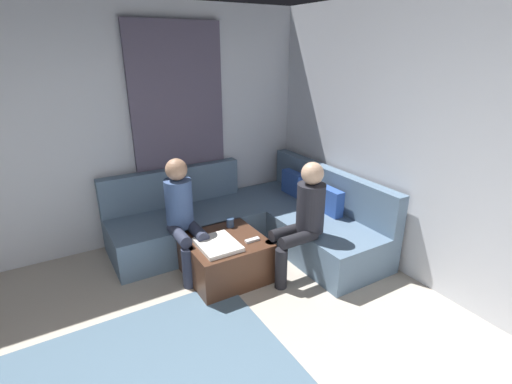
{
  "coord_description": "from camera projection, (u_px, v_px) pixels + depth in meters",
  "views": [
    {
      "loc": [
        1.43,
        -0.19,
        2.22
      ],
      "look_at": [
        -1.63,
        1.63,
        0.85
      ],
      "focal_mm": 26.51,
      "sensor_mm": 36.0,
      "label": 1
    }
  ],
  "objects": [
    {
      "name": "wall_back",
      "position": [
        506.0,
        166.0,
        2.95
      ],
      "size": [
        6.0,
        0.12,
        2.7
      ],
      "primitive_type": "cube",
      "color": "silver",
      "rests_on": "ground_plane"
    },
    {
      "name": "curtain_panel",
      "position": [
        180.0,
        134.0,
        4.48
      ],
      "size": [
        0.06,
        1.1,
        2.5
      ],
      "primitive_type": "cube",
      "color": "#595166",
      "rests_on": "ground_plane"
    },
    {
      "name": "wall_left",
      "position": [
        56.0,
        137.0,
        3.91
      ],
      "size": [
        0.12,
        6.0,
        2.7
      ],
      "primitive_type": "cube",
      "color": "silver",
      "rests_on": "ground_plane"
    },
    {
      "name": "game_remote",
      "position": [
        252.0,
        240.0,
        3.74
      ],
      "size": [
        0.05,
        0.15,
        0.02
      ],
      "primitive_type": "cube",
      "color": "white",
      "rests_on": "ottoman"
    },
    {
      "name": "person_on_couch_back",
      "position": [
        302.0,
        217.0,
        3.72
      ],
      "size": [
        0.3,
        0.6,
        1.2
      ],
      "rotation": [
        0.0,
        0.0,
        3.14
      ],
      "color": "black",
      "rests_on": "ground_plane"
    },
    {
      "name": "coffee_mug",
      "position": [
        230.0,
        223.0,
        4.03
      ],
      "size": [
        0.08,
        0.08,
        0.1
      ],
      "primitive_type": "cylinder",
      "color": "#334C72",
      "rests_on": "ottoman"
    },
    {
      "name": "folded_blanket",
      "position": [
        218.0,
        245.0,
        3.64
      ],
      "size": [
        0.44,
        0.36,
        0.04
      ],
      "primitive_type": "cube",
      "color": "white",
      "rests_on": "ottoman"
    },
    {
      "name": "ottoman",
      "position": [
        225.0,
        257.0,
        3.86
      ],
      "size": [
        0.76,
        0.76,
        0.42
      ],
      "primitive_type": "cube",
      "color": "#4C2D1E",
      "rests_on": "ground_plane"
    },
    {
      "name": "sectional_couch",
      "position": [
        254.0,
        221.0,
        4.5
      ],
      "size": [
        2.1,
        2.55,
        0.87
      ],
      "color": "slate",
      "rests_on": "ground_plane"
    },
    {
      "name": "person_on_couch_side",
      "position": [
        183.0,
        213.0,
        3.8
      ],
      "size": [
        0.6,
        0.3,
        1.2
      ],
      "rotation": [
        0.0,
        0.0,
        -1.57
      ],
      "color": "#2D3347",
      "rests_on": "ground_plane"
    }
  ]
}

